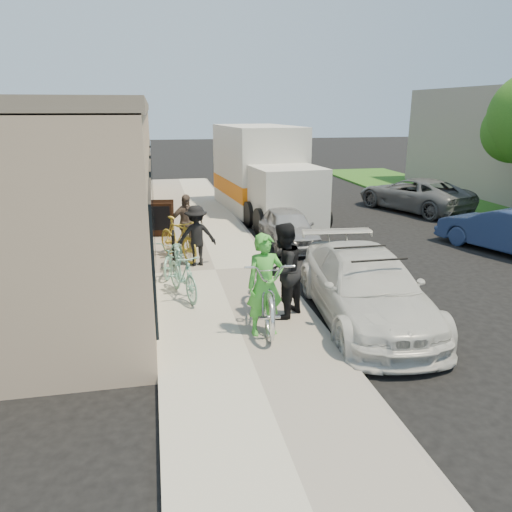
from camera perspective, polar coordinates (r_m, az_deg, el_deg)
ground at (r=10.37m, az=8.55°, el=-6.69°), size 120.00×120.00×0.00m
sidewalk at (r=12.65m, az=-4.66°, el=-1.86°), size 3.00×34.00×0.15m
curb at (r=12.91m, az=2.18°, el=-1.47°), size 0.12×34.00×0.13m
storefront at (r=17.12m, az=-17.92°, el=9.29°), size 3.60×20.00×4.22m
bike_rack at (r=12.69m, az=-9.40°, el=1.03°), size 0.10×0.66×0.93m
sandwich_board at (r=16.03m, az=-10.65°, el=4.23°), size 0.76×0.77×1.10m
sedan_white at (r=10.01m, az=12.42°, el=-3.55°), size 2.34×4.90×1.42m
sedan_silver at (r=15.21m, az=3.67°, el=3.29°), size 1.39×3.38×1.15m
moving_truck at (r=19.77m, az=0.79°, el=9.14°), size 3.22×7.11×3.39m
far_car_blue at (r=16.24m, az=26.67°, el=2.67°), size 2.67×4.18×1.30m
far_car_gray at (r=21.53m, az=17.60°, el=6.75°), size 3.80×5.31×1.34m
tandem_bike at (r=9.39m, az=0.97°, el=-3.68°), size 1.09×2.60×1.33m
woman_rider at (r=8.79m, az=1.04°, el=-3.33°), size 0.71×0.50×1.85m
man_standing at (r=9.53m, az=3.08°, el=-1.69°), size 1.14×1.13×1.86m
cruiser_bike_a at (r=10.75m, az=-8.39°, el=-2.06°), size 0.93×1.77×1.02m
cruiser_bike_b at (r=12.39m, az=-9.39°, el=0.05°), size 1.03×1.76×0.87m
cruiser_bike_c at (r=13.45m, az=-8.91°, el=1.95°), size 1.33×1.91×1.13m
bystander_a at (r=12.85m, az=-6.82°, el=2.34°), size 1.04×0.64×1.56m
bystander_b at (r=14.07m, az=-8.00°, el=3.72°), size 1.03×0.63×1.64m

